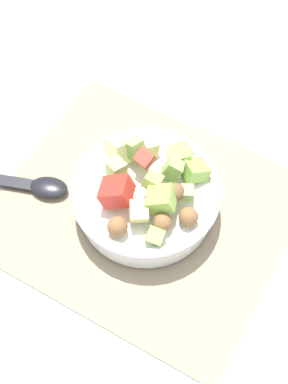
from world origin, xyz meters
The scene contains 4 objects.
ground_plane centered at (0.00, 0.00, 0.00)m, with size 2.40×2.40×0.00m, color silver.
placemat centered at (0.00, 0.00, 0.00)m, with size 0.40×0.35×0.01m, color gray.
salad_bowl centered at (0.00, 0.01, 0.04)m, with size 0.21×0.21×0.10m.
serving_spoon centered at (-0.18, -0.05, 0.01)m, with size 0.22×0.10×0.01m.
Camera 1 is at (0.20, -0.35, 0.73)m, focal length 53.78 mm.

